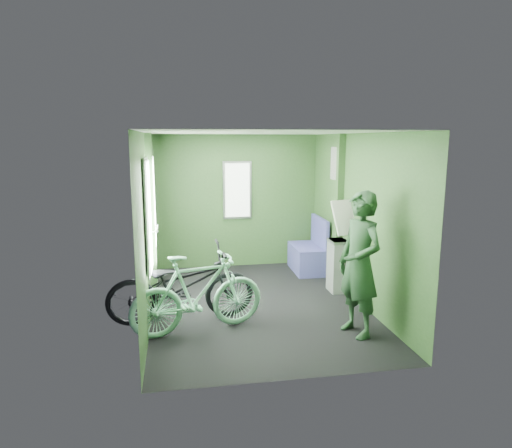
{
  "coord_description": "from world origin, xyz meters",
  "views": [
    {
      "loc": [
        -1.04,
        -5.82,
        2.22
      ],
      "look_at": [
        0.0,
        0.1,
        1.1
      ],
      "focal_mm": 32.0,
      "sensor_mm": 36.0,
      "label": 1
    }
  ],
  "objects_px": {
    "bicycle_mint": "(199,332)",
    "passenger": "(359,264)",
    "bench_seat": "(308,255)",
    "waste_box": "(337,266)",
    "bicycle_black": "(183,322)"
  },
  "relations": [
    {
      "from": "bench_seat",
      "to": "bicycle_black",
      "type": "bearing_deg",
      "value": -137.93
    },
    {
      "from": "bench_seat",
      "to": "waste_box",
      "type": "bearing_deg",
      "value": -82.96
    },
    {
      "from": "bicycle_black",
      "to": "bicycle_mint",
      "type": "xyz_separation_m",
      "value": [
        0.18,
        -0.35,
        0.0
      ]
    },
    {
      "from": "bicycle_mint",
      "to": "passenger",
      "type": "height_order",
      "value": "passenger"
    },
    {
      "from": "bicycle_black",
      "to": "bench_seat",
      "type": "xyz_separation_m",
      "value": [
        2.16,
        1.88,
        0.27
      ]
    },
    {
      "from": "bicycle_black",
      "to": "waste_box",
      "type": "relative_size",
      "value": 2.31
    },
    {
      "from": "bicycle_mint",
      "to": "waste_box",
      "type": "relative_size",
      "value": 2.04
    },
    {
      "from": "waste_box",
      "to": "passenger",
      "type": "bearing_deg",
      "value": -101.07
    },
    {
      "from": "bicycle_mint",
      "to": "passenger",
      "type": "xyz_separation_m",
      "value": [
        1.8,
        -0.35,
        0.83
      ]
    },
    {
      "from": "bicycle_black",
      "to": "bicycle_mint",
      "type": "height_order",
      "value": "bicycle_black"
    },
    {
      "from": "bicycle_mint",
      "to": "bench_seat",
      "type": "height_order",
      "value": "bench_seat"
    },
    {
      "from": "bicycle_mint",
      "to": "waste_box",
      "type": "xyz_separation_m",
      "value": [
        2.09,
        1.13,
        0.39
      ]
    },
    {
      "from": "bicycle_mint",
      "to": "passenger",
      "type": "relative_size",
      "value": 0.95
    },
    {
      "from": "passenger",
      "to": "bench_seat",
      "type": "distance_m",
      "value": 2.64
    },
    {
      "from": "passenger",
      "to": "waste_box",
      "type": "xyz_separation_m",
      "value": [
        0.29,
        1.48,
        -0.45
      ]
    }
  ]
}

